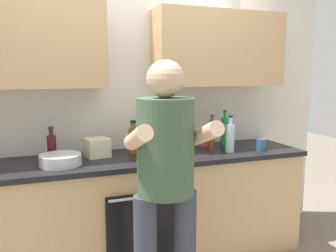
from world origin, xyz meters
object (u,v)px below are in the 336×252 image
(bottle_vinegar, at_px, (212,134))
(bottle_oil, at_px, (164,138))
(bottle_soda, at_px, (224,131))
(cup_ceramic, at_px, (204,140))
(bottle_water, at_px, (230,137))
(mixing_bowl, at_px, (61,160))
(bottle_hotsauce, at_px, (176,133))
(bottle_wine, at_px, (52,146))
(bottle_syrup, at_px, (133,139))
(grocery_bag_rice, at_px, (97,147))
(cup_tea, at_px, (261,145))
(person_standing, at_px, (166,174))

(bottle_vinegar, xyz_separation_m, bottle_oil, (-0.41, 0.07, -0.02))
(bottle_soda, distance_m, cup_ceramic, 0.21)
(bottle_water, distance_m, cup_ceramic, 0.33)
(bottle_oil, height_order, mixing_bowl, bottle_oil)
(bottle_vinegar, height_order, bottle_soda, bottle_soda)
(bottle_hotsauce, xyz_separation_m, bottle_water, (0.39, -0.26, -0.02))
(bottle_wine, height_order, bottle_soda, bottle_soda)
(bottle_wine, height_order, bottle_syrup, bottle_syrup)
(grocery_bag_rice, bearing_deg, mixing_bowl, -147.62)
(bottle_water, bearing_deg, cup_tea, -9.85)
(person_standing, distance_m, bottle_syrup, 0.88)
(bottle_water, height_order, mixing_bowl, bottle_water)
(bottle_oil, distance_m, mixing_bowl, 0.86)
(bottle_syrup, relative_size, cup_ceramic, 2.64)
(bottle_water, relative_size, bottle_syrup, 1.13)
(person_standing, height_order, mixing_bowl, person_standing)
(bottle_soda, bearing_deg, bottle_hotsauce, 179.92)
(person_standing, bearing_deg, grocery_bag_rice, 107.84)
(cup_ceramic, bearing_deg, bottle_wine, -178.00)
(bottle_soda, height_order, mixing_bowl, bottle_soda)
(cup_tea, relative_size, grocery_bag_rice, 0.59)
(bottle_hotsauce, relative_size, bottle_wine, 1.31)
(bottle_oil, xyz_separation_m, cup_tea, (0.80, -0.24, -0.07))
(cup_tea, bearing_deg, bottle_vinegar, 156.78)
(bottle_wine, xyz_separation_m, bottle_soda, (1.51, -0.00, 0.03))
(bottle_vinegar, relative_size, bottle_syrup, 1.12)
(person_standing, xyz_separation_m, mixing_bowl, (-0.57, 0.68, -0.03))
(bottle_soda, bearing_deg, mixing_bowl, -171.61)
(bottle_soda, distance_m, grocery_bag_rice, 1.17)
(bottle_soda, distance_m, bottle_syrup, 0.87)
(mixing_bowl, bearing_deg, bottle_oil, 9.96)
(bottle_wine, height_order, mixing_bowl, bottle_wine)
(cup_tea, distance_m, grocery_bag_rice, 1.39)
(person_standing, relative_size, bottle_oil, 5.95)
(bottle_soda, xyz_separation_m, bottle_syrup, (-0.87, -0.02, -0.02))
(bottle_hotsauce, xyz_separation_m, bottle_soda, (0.48, -0.00, -0.01))
(bottle_water, height_order, grocery_bag_rice, bottle_water)
(bottle_water, distance_m, grocery_bag_rice, 1.11)
(bottle_vinegar, xyz_separation_m, bottle_water, (0.11, -0.12, -0.01))
(bottle_soda, relative_size, bottle_water, 1.05)
(bottle_wine, height_order, cup_tea, bottle_wine)
(cup_ceramic, bearing_deg, person_standing, -126.91)
(bottle_wine, distance_m, mixing_bowl, 0.23)
(bottle_oil, bearing_deg, bottle_hotsauce, 26.89)
(bottle_wine, bearing_deg, cup_ceramic, 2.00)
(grocery_bag_rice, bearing_deg, bottle_syrup, 2.86)
(bottle_wine, xyz_separation_m, cup_ceramic, (1.33, 0.05, -0.05))
(bottle_vinegar, height_order, bottle_oil, bottle_vinegar)
(cup_ceramic, bearing_deg, mixing_bowl, -168.31)
(bottle_water, height_order, cup_tea, bottle_water)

